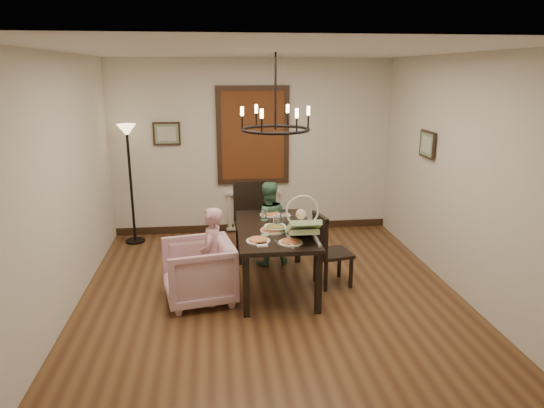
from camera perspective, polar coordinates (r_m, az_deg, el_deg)
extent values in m
cube|color=brown|center=(5.89, -0.11, -10.77)|extent=(4.50, 5.00, 0.01)
cube|color=white|center=(5.29, -0.12, 17.57)|extent=(4.50, 5.00, 0.01)
cube|color=beige|center=(7.87, -2.27, 6.63)|extent=(4.50, 0.01, 2.80)
cube|color=beige|center=(5.63, -23.52, 1.80)|extent=(0.01, 5.00, 2.80)
cube|color=beige|center=(6.10, 21.39, 3.00)|extent=(0.01, 5.00, 2.80)
cube|color=black|center=(5.88, 0.39, -3.09)|extent=(0.94, 1.64, 0.05)
cube|color=black|center=(5.30, -3.06, -9.68)|extent=(0.07, 0.07, 0.71)
cube|color=black|center=(6.69, -3.68, -4.24)|extent=(0.07, 0.07, 0.71)
cube|color=black|center=(5.39, 5.47, -9.30)|extent=(0.07, 0.07, 0.71)
cube|color=black|center=(6.76, 3.05, -4.02)|extent=(0.07, 0.07, 0.71)
imported|color=beige|center=(5.71, -8.63, -7.87)|extent=(0.92, 0.90, 0.72)
imported|color=#D0939B|center=(5.59, -7.07, -7.07)|extent=(0.31, 0.39, 0.95)
imported|color=#4B7E5D|center=(6.66, -0.53, -3.12)|extent=(0.52, 0.43, 0.97)
imported|color=white|center=(5.75, 0.39, -2.86)|extent=(0.31, 0.31, 0.08)
cylinder|color=tan|center=(5.76, 0.10, -3.03)|extent=(0.30, 0.30, 0.04)
cylinder|color=silver|center=(5.77, 0.61, -2.40)|extent=(0.08, 0.08, 0.15)
cube|color=maroon|center=(7.80, -2.26, 8.04)|extent=(1.00, 0.03, 1.40)
cube|color=black|center=(7.81, -12.28, 8.08)|extent=(0.42, 0.03, 0.36)
cube|color=black|center=(6.84, 17.80, 6.69)|extent=(0.03, 0.42, 0.36)
torus|color=black|center=(5.62, 0.41, 8.76)|extent=(0.80, 0.80, 0.04)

